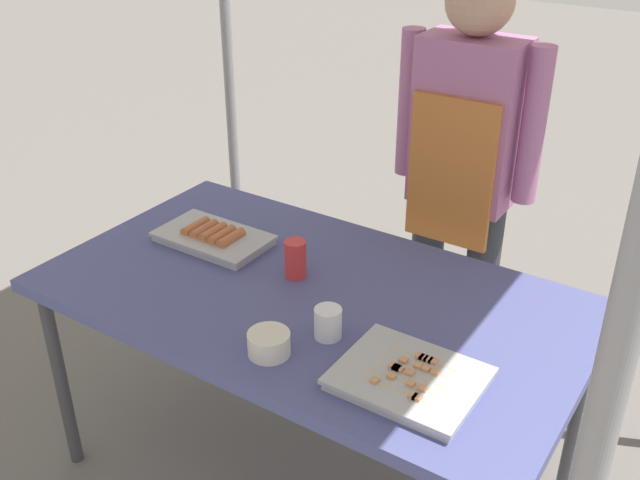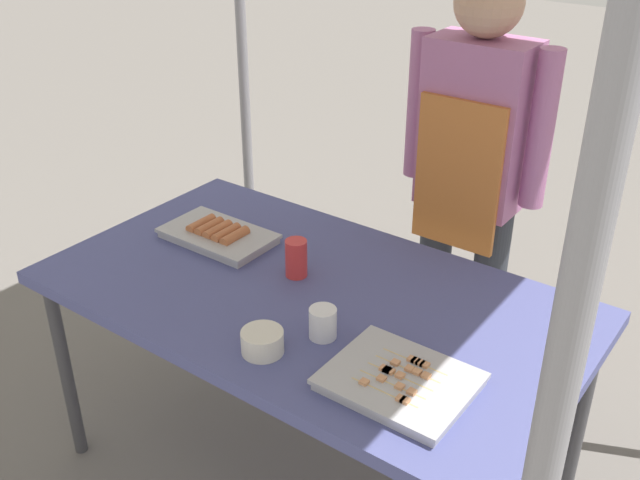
{
  "view_description": "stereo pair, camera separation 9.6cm",
  "coord_description": "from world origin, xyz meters",
  "px_view_note": "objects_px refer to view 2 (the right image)",
  "views": [
    {
      "loc": [
        1.03,
        -1.52,
        1.91
      ],
      "look_at": [
        0.0,
        0.05,
        0.9
      ],
      "focal_mm": 41.17,
      "sensor_mm": 36.0,
      "label": 1
    },
    {
      "loc": [
        1.11,
        -1.47,
        1.91
      ],
      "look_at": [
        0.0,
        0.05,
        0.9
      ],
      "focal_mm": 41.17,
      "sensor_mm": 36.0,
      "label": 2
    }
  ],
  "objects_px": {
    "drink_cup_near_edge": "(296,258)",
    "vendor_woman": "(471,167)",
    "tray_grilled_sausages": "(218,235)",
    "condiment_bowl": "(262,342)",
    "drink_cup_by_wok": "(323,323)",
    "tray_meat_skewers": "(400,381)",
    "stall_table": "(310,306)"
  },
  "relations": [
    {
      "from": "tray_grilled_sausages",
      "to": "stall_table",
      "type": "bearing_deg",
      "value": -9.44
    },
    {
      "from": "condiment_bowl",
      "to": "drink_cup_near_edge",
      "type": "xyz_separation_m",
      "value": [
        -0.17,
        0.36,
        0.03
      ]
    },
    {
      "from": "vendor_woman",
      "to": "drink_cup_by_wok",
      "type": "bearing_deg",
      "value": 90.51
    },
    {
      "from": "drink_cup_by_wok",
      "to": "vendor_woman",
      "type": "xyz_separation_m",
      "value": [
        -0.01,
        0.87,
        0.15
      ]
    },
    {
      "from": "stall_table",
      "to": "drink_cup_near_edge",
      "type": "distance_m",
      "value": 0.15
    },
    {
      "from": "tray_meat_skewers",
      "to": "vendor_woman",
      "type": "relative_size",
      "value": 0.22
    },
    {
      "from": "tray_grilled_sausages",
      "to": "condiment_bowl",
      "type": "relative_size",
      "value": 3.33
    },
    {
      "from": "tray_meat_skewers",
      "to": "stall_table",
      "type": "bearing_deg",
      "value": 153.29
    },
    {
      "from": "tray_grilled_sausages",
      "to": "drink_cup_by_wok",
      "type": "distance_m",
      "value": 0.65
    },
    {
      "from": "tray_grilled_sausages",
      "to": "drink_cup_by_wok",
      "type": "xyz_separation_m",
      "value": [
        0.6,
        -0.23,
        0.02
      ]
    },
    {
      "from": "drink_cup_near_edge",
      "to": "drink_cup_by_wok",
      "type": "bearing_deg",
      "value": -39.73
    },
    {
      "from": "drink_cup_by_wok",
      "to": "condiment_bowl",
      "type": "bearing_deg",
      "value": -120.55
    },
    {
      "from": "tray_grilled_sausages",
      "to": "drink_cup_near_edge",
      "type": "relative_size",
      "value": 3.11
    },
    {
      "from": "drink_cup_near_edge",
      "to": "vendor_woman",
      "type": "bearing_deg",
      "value": 69.61
    },
    {
      "from": "stall_table",
      "to": "drink_cup_by_wok",
      "type": "relative_size",
      "value": 18.38
    },
    {
      "from": "drink_cup_near_edge",
      "to": "vendor_woman",
      "type": "xyz_separation_m",
      "value": [
        0.25,
        0.66,
        0.14
      ]
    },
    {
      "from": "tray_meat_skewers",
      "to": "drink_cup_by_wok",
      "type": "relative_size",
      "value": 3.99
    },
    {
      "from": "condiment_bowl",
      "to": "drink_cup_near_edge",
      "type": "height_order",
      "value": "drink_cup_near_edge"
    },
    {
      "from": "stall_table",
      "to": "drink_cup_by_wok",
      "type": "height_order",
      "value": "drink_cup_by_wok"
    },
    {
      "from": "condiment_bowl",
      "to": "drink_cup_near_edge",
      "type": "relative_size",
      "value": 0.94
    },
    {
      "from": "tray_grilled_sausages",
      "to": "vendor_woman",
      "type": "bearing_deg",
      "value": 46.92
    },
    {
      "from": "tray_grilled_sausages",
      "to": "condiment_bowl",
      "type": "height_order",
      "value": "condiment_bowl"
    },
    {
      "from": "tray_grilled_sausages",
      "to": "condiment_bowl",
      "type": "xyz_separation_m",
      "value": [
        0.52,
        -0.38,
        0.01
      ]
    },
    {
      "from": "stall_table",
      "to": "drink_cup_near_edge",
      "type": "bearing_deg",
      "value": 151.29
    },
    {
      "from": "condiment_bowl",
      "to": "drink_cup_near_edge",
      "type": "bearing_deg",
      "value": 115.02
    },
    {
      "from": "condiment_bowl",
      "to": "drink_cup_by_wok",
      "type": "xyz_separation_m",
      "value": [
        0.09,
        0.15,
        0.01
      ]
    },
    {
      "from": "tray_grilled_sausages",
      "to": "tray_meat_skewers",
      "type": "height_order",
      "value": "tray_grilled_sausages"
    },
    {
      "from": "stall_table",
      "to": "drink_cup_by_wok",
      "type": "bearing_deg",
      "value": -44.52
    },
    {
      "from": "tray_grilled_sausages",
      "to": "condiment_bowl",
      "type": "distance_m",
      "value": 0.64
    },
    {
      "from": "drink_cup_by_wok",
      "to": "tray_meat_skewers",
      "type": "bearing_deg",
      "value": -12.06
    },
    {
      "from": "stall_table",
      "to": "tray_grilled_sausages",
      "type": "bearing_deg",
      "value": 170.56
    },
    {
      "from": "condiment_bowl",
      "to": "vendor_woman",
      "type": "relative_size",
      "value": 0.07
    }
  ]
}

